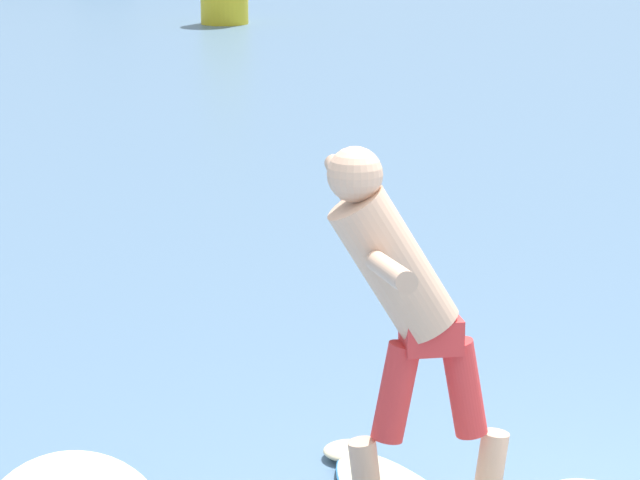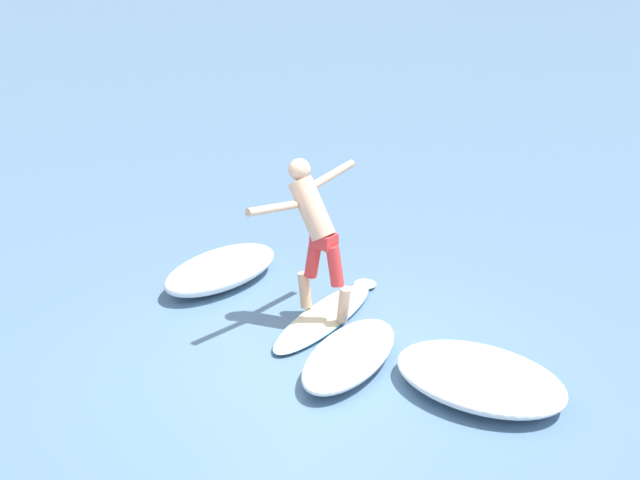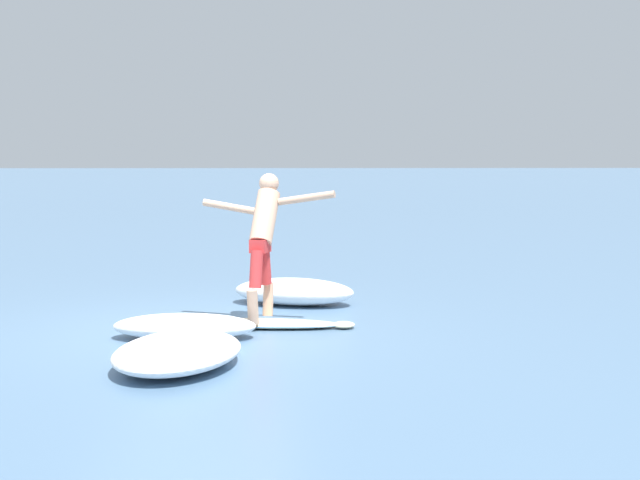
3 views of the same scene
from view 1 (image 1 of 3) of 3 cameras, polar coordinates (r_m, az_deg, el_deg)
The scene contains 1 object.
surfer at distance 6.76m, azimuth 3.01°, elevation -2.34°, with size 0.97×1.68×1.79m.
Camera 1 is at (-3.42, -4.82, 3.10)m, focal length 85.00 mm.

